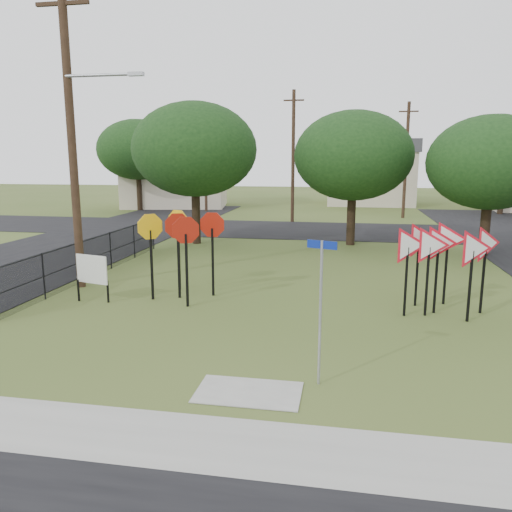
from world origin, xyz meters
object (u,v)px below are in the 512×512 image
Objects in this scene: street_name_sign at (321,303)px; info_board at (92,271)px; yield_sign_cluster at (443,248)px; stop_sign_cluster at (181,236)px.

street_name_sign is 1.94× the size of info_board.
street_name_sign is at bearing -120.64° from yield_sign_cluster.
yield_sign_cluster is 2.16× the size of info_board.
stop_sign_cluster is at bearing 129.99° from street_name_sign.
yield_sign_cluster reaches higher than info_board.
street_name_sign reaches higher than yield_sign_cluster.
stop_sign_cluster is at bearing 20.60° from info_board.
info_board is (-2.59, -0.97, -1.03)m from stop_sign_cluster.
yield_sign_cluster is 10.48m from info_board.
yield_sign_cluster is at bearing -1.61° from stop_sign_cluster.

